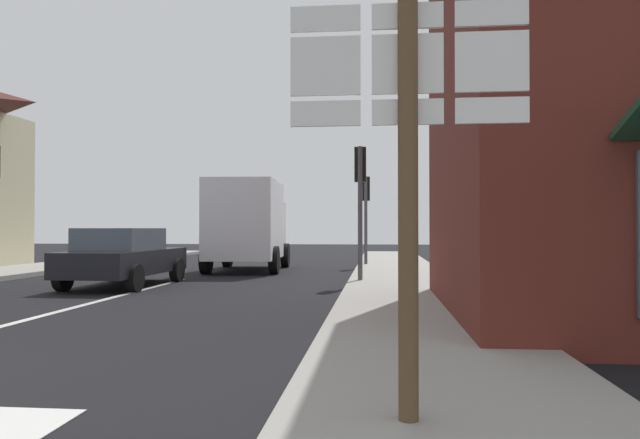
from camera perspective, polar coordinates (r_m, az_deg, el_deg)
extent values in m
plane|color=black|center=(15.55, -15.49, -6.24)|extent=(80.00, 80.00, 0.00)
cube|color=gray|center=(12.53, 8.47, -7.25)|extent=(2.75, 44.00, 0.14)
cube|color=silver|center=(11.92, -22.50, -7.82)|extent=(0.16, 12.00, 0.01)
cube|color=black|center=(15.80, -18.35, -3.89)|extent=(1.84, 4.24, 0.60)
cube|color=#47515B|center=(15.55, -18.73, -1.82)|extent=(1.59, 2.13, 0.55)
cylinder|color=black|center=(17.41, -19.07, -4.59)|extent=(0.23, 0.64, 0.64)
cylinder|color=black|center=(16.72, -13.65, -4.77)|extent=(0.23, 0.64, 0.64)
cylinder|color=black|center=(15.03, -23.59, -5.16)|extent=(0.23, 0.64, 0.64)
cylinder|color=black|center=(14.23, -17.48, -5.44)|extent=(0.23, 0.64, 0.64)
cube|color=silver|center=(20.02, -7.24, -0.05)|extent=(2.39, 3.81, 2.60)
cube|color=silver|center=(22.49, -6.15, -0.91)|extent=(2.16, 1.41, 2.00)
cube|color=#47515B|center=(22.55, -6.13, 1.13)|extent=(1.76, 0.19, 0.70)
cylinder|color=black|center=(22.66, -8.93, -3.43)|extent=(0.33, 0.91, 0.90)
cylinder|color=black|center=(22.32, -3.38, -3.48)|extent=(0.33, 0.91, 0.90)
cylinder|color=black|center=(19.34, -10.95, -3.86)|extent=(0.33, 0.91, 0.90)
cylinder|color=black|center=(18.95, -4.45, -3.94)|extent=(0.33, 0.91, 0.90)
cylinder|color=brown|center=(4.13, 8.51, 1.06)|extent=(0.14, 0.14, 3.20)
cube|color=white|center=(4.45, 0.52, 18.82)|extent=(0.50, 0.03, 0.18)
cube|color=black|center=(4.46, 0.55, 18.74)|extent=(0.43, 0.01, 0.13)
cube|color=white|center=(4.34, 0.52, 14.59)|extent=(0.50, 0.03, 0.42)
cube|color=black|center=(4.36, 0.55, 14.53)|extent=(0.43, 0.01, 0.32)
cube|color=white|center=(4.27, 0.52, 10.19)|extent=(0.50, 0.03, 0.18)
cube|color=black|center=(4.28, 0.55, 10.14)|extent=(0.43, 0.01, 0.13)
cube|color=white|center=(4.44, 8.43, 18.88)|extent=(0.50, 0.03, 0.18)
cube|color=black|center=(4.45, 8.42, 18.80)|extent=(0.43, 0.01, 0.13)
cube|color=white|center=(4.33, 8.45, 14.64)|extent=(0.50, 0.03, 0.42)
cube|color=black|center=(4.35, 8.43, 14.58)|extent=(0.43, 0.01, 0.32)
cube|color=white|center=(4.25, 8.46, 10.23)|extent=(0.50, 0.03, 0.18)
cube|color=black|center=(4.27, 8.44, 10.18)|extent=(0.43, 0.01, 0.13)
cube|color=white|center=(4.50, 16.24, 18.61)|extent=(0.50, 0.03, 0.18)
cube|color=black|center=(4.52, 16.20, 18.53)|extent=(0.43, 0.01, 0.13)
cube|color=white|center=(4.40, 16.26, 14.43)|extent=(0.50, 0.03, 0.42)
cube|color=black|center=(4.42, 16.21, 14.37)|extent=(0.43, 0.01, 0.32)
cube|color=white|center=(4.32, 16.28, 10.08)|extent=(0.50, 0.03, 0.18)
cube|color=black|center=(4.34, 16.23, 10.03)|extent=(0.43, 0.01, 0.13)
cylinder|color=#47474C|center=(15.23, 3.90, 0.37)|extent=(0.12, 0.12, 3.58)
cube|color=black|center=(15.51, 3.92, 5.31)|extent=(0.30, 0.28, 0.90)
sphere|color=#360303|center=(15.68, 3.93, 6.24)|extent=(0.18, 0.18, 0.18)
sphere|color=#3C2303|center=(15.65, 3.94, 5.22)|extent=(0.18, 0.18, 0.18)
sphere|color=#0CA526|center=(15.62, 3.94, 4.20)|extent=(0.18, 0.18, 0.18)
cylinder|color=#47474C|center=(22.14, 4.45, -0.24)|extent=(0.12, 0.12, 3.42)
cube|color=black|center=(22.39, 4.45, 2.98)|extent=(0.30, 0.28, 0.90)
sphere|color=#360303|center=(22.55, 4.46, 3.64)|extent=(0.18, 0.18, 0.18)
sphere|color=#3C2303|center=(22.53, 4.46, 2.93)|extent=(0.18, 0.18, 0.18)
sphere|color=#0CA526|center=(22.51, 4.46, 2.22)|extent=(0.18, 0.18, 0.18)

